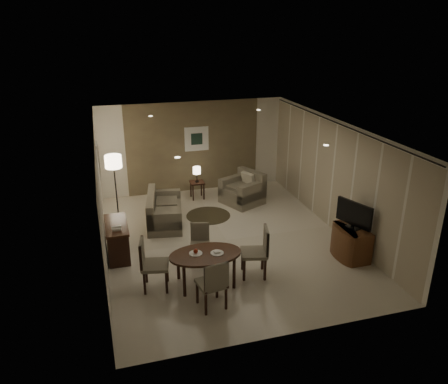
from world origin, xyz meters
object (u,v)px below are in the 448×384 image
object	(u,v)px
dining_table	(206,269)
sofa	(165,209)
armchair	(242,188)
floor_lamp	(116,186)
console_desk	(118,240)
chair_right	(254,252)
side_table	(197,190)
chair_near	(211,283)
chair_far	(200,245)
tv_cabinet	(352,242)
chair_left	(155,264)

from	to	relation	value
dining_table	sofa	size ratio (longest dim) A/B	0.84
armchair	floor_lamp	distance (m)	3.47
console_desk	sofa	distance (m)	1.84
chair_right	side_table	xyz separation A→B (m)	(-0.17, 4.38, -0.27)
chair_right	armchair	world-z (taller)	chair_right
sofa	console_desk	bearing A→B (deg)	146.69
dining_table	armchair	world-z (taller)	armchair
dining_table	floor_lamp	world-z (taller)	floor_lamp
chair_near	floor_lamp	world-z (taller)	floor_lamp
chair_far	chair_near	bearing A→B (deg)	-81.55
tv_cabinet	chair_near	distance (m)	3.50
chair_left	chair_right	bearing A→B (deg)	-81.40
chair_far	armchair	distance (m)	3.48
chair_far	sofa	distance (m)	2.23
chair_left	chair_right	xyz separation A→B (m)	(1.96, -0.08, 0.01)
dining_table	chair_right	size ratio (longest dim) A/B	1.36
chair_right	floor_lamp	bearing A→B (deg)	-132.65
dining_table	side_table	size ratio (longest dim) A/B	2.79
side_table	console_desk	bearing A→B (deg)	-131.13
floor_lamp	side_table	bearing A→B (deg)	15.67
armchair	side_table	bearing A→B (deg)	-146.91
dining_table	chair_near	distance (m)	0.77
chair_left	chair_far	bearing A→B (deg)	-45.76
tv_cabinet	dining_table	size ratio (longest dim) A/B	0.64
chair_near	chair_far	xyz separation A→B (m)	(0.15, 1.54, -0.06)
sofa	armchair	xyz separation A→B (m)	(2.31, 0.71, 0.05)
chair_far	floor_lamp	world-z (taller)	floor_lamp
dining_table	side_table	xyz separation A→B (m)	(0.84, 4.41, -0.08)
chair_right	sofa	xyz separation A→B (m)	(-1.34, 2.95, -0.13)
chair_far	sofa	size ratio (longest dim) A/B	0.51
side_table	armchair	bearing A→B (deg)	-31.97
tv_cabinet	floor_lamp	size ratio (longest dim) A/B	0.54
tv_cabinet	chair_far	xyz separation A→B (m)	(-3.23, 0.65, 0.08)
chair_near	chair_left	bearing A→B (deg)	-54.24
chair_left	floor_lamp	size ratio (longest dim) A/B	0.61
chair_right	floor_lamp	size ratio (longest dim) A/B	0.62
tv_cabinet	chair_left	size ratio (longest dim) A/B	0.88
chair_far	side_table	xyz separation A→B (m)	(0.76, 3.62, -0.18)
tv_cabinet	floor_lamp	world-z (taller)	floor_lamp
tv_cabinet	dining_table	distance (m)	3.31
chair_left	sofa	size ratio (longest dim) A/B	0.61
chair_far	floor_lamp	bearing A→B (deg)	131.57
dining_table	tv_cabinet	bearing A→B (deg)	2.40
chair_far	armchair	size ratio (longest dim) A/B	0.85
chair_left	armchair	size ratio (longest dim) A/B	1.03
sofa	side_table	bearing A→B (deg)	-29.83
tv_cabinet	chair_near	size ratio (longest dim) A/B	0.92
chair_near	armchair	bearing A→B (deg)	-124.40
tv_cabinet	sofa	size ratio (longest dim) A/B	0.54
sofa	chair_near	bearing A→B (deg)	-166.55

